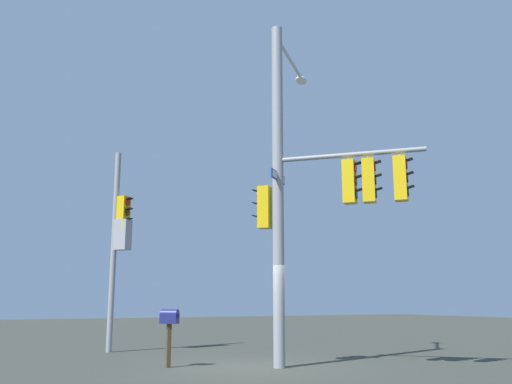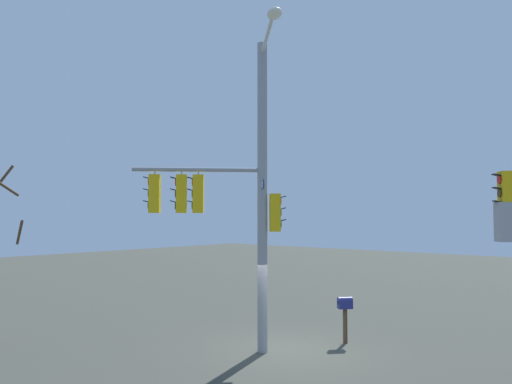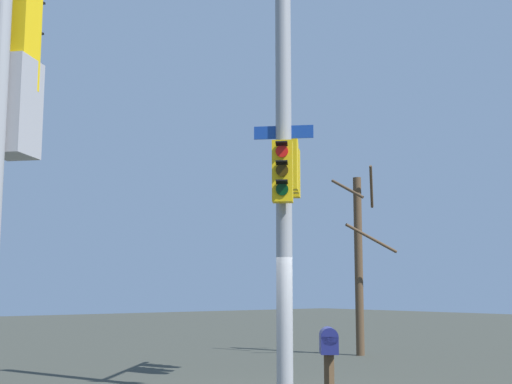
% 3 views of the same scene
% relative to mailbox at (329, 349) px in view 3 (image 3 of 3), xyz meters
% --- Properties ---
extents(main_signal_pole_assembly, '(5.13, 3.27, 9.01)m').
position_rel_mailbox_xyz_m(main_signal_pole_assembly, '(1.70, 2.99, 3.61)').
color(main_signal_pole_assembly, gray).
rests_on(main_signal_pole_assembly, ground).
extents(secondary_pole_assembly, '(0.65, 0.61, 6.58)m').
position_rel_mailbox_xyz_m(secondary_pole_assembly, '(-4.68, -0.29, 2.61)').
color(secondary_pole_assembly, gray).
rests_on(secondary_pole_assembly, ground).
extents(mailbox, '(0.47, 0.49, 1.41)m').
position_rel_mailbox_xyz_m(mailbox, '(0.00, 0.00, 0.00)').
color(mailbox, '#4C3823').
rests_on(mailbox, ground).
extents(bare_tree_behind_pole, '(1.71, 1.53, 5.55)m').
position_rel_mailbox_xyz_m(bare_tree_behind_pole, '(8.35, 7.10, 1.67)').
color(bare_tree_behind_pole, '#4E3A28').
rests_on(bare_tree_behind_pole, ground).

